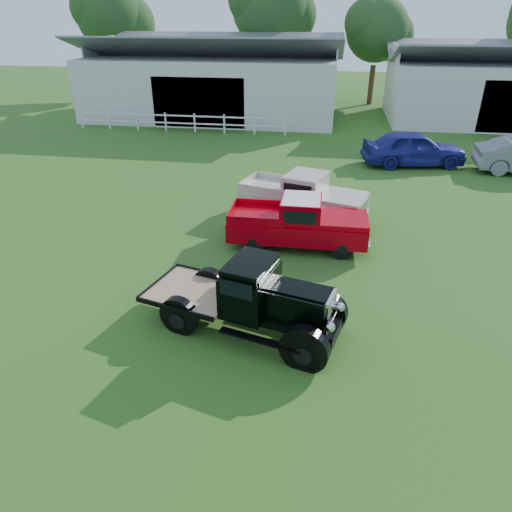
% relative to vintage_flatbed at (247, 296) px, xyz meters
% --- Properties ---
extents(ground, '(120.00, 120.00, 0.00)m').
position_rel_vintage_flatbed_xyz_m(ground, '(-0.29, 0.66, -0.95)').
color(ground, '#386325').
extents(shed_left, '(18.80, 10.20, 5.60)m').
position_rel_vintage_flatbed_xyz_m(shed_left, '(-7.29, 26.66, 1.85)').
color(shed_left, silver).
rests_on(shed_left, ground).
extents(shed_right, '(16.80, 9.20, 5.20)m').
position_rel_vintage_flatbed_xyz_m(shed_right, '(13.71, 27.66, 1.65)').
color(shed_right, silver).
rests_on(shed_right, ground).
extents(fence_rail, '(14.20, 0.16, 1.20)m').
position_rel_vintage_flatbed_xyz_m(fence_rail, '(-8.29, 20.66, -0.35)').
color(fence_rail, white).
rests_on(fence_rail, ground).
extents(tree_a, '(6.30, 6.30, 10.50)m').
position_rel_vintage_flatbed_xyz_m(tree_a, '(-18.29, 33.66, 4.30)').
color(tree_a, '#133411').
rests_on(tree_a, ground).
extents(tree_b, '(6.90, 6.90, 11.50)m').
position_rel_vintage_flatbed_xyz_m(tree_b, '(-4.29, 34.66, 4.80)').
color(tree_b, '#133411').
rests_on(tree_b, ground).
extents(tree_c, '(5.40, 5.40, 9.00)m').
position_rel_vintage_flatbed_xyz_m(tree_c, '(4.71, 33.66, 3.55)').
color(tree_c, '#133411').
rests_on(tree_c, ground).
extents(vintage_flatbed, '(5.13, 3.05, 1.90)m').
position_rel_vintage_flatbed_xyz_m(vintage_flatbed, '(0.00, 0.00, 0.00)').
color(vintage_flatbed, black).
rests_on(vintage_flatbed, ground).
extents(red_pickup, '(4.69, 1.86, 1.70)m').
position_rel_vintage_flatbed_xyz_m(red_pickup, '(0.81, 4.82, -0.10)').
color(red_pickup, '#B4000D').
rests_on(red_pickup, ground).
extents(white_pickup, '(5.11, 3.15, 1.75)m').
position_rel_vintage_flatbed_xyz_m(white_pickup, '(0.79, 7.06, -0.07)').
color(white_pickup, '#BFB3A2').
rests_on(white_pickup, ground).
extents(misc_car_blue, '(5.40, 2.94, 1.74)m').
position_rel_vintage_flatbed_xyz_m(misc_car_blue, '(5.87, 15.12, -0.08)').
color(misc_car_blue, navy).
rests_on(misc_car_blue, ground).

